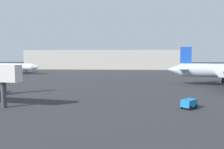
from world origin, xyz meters
name	(u,v)px	position (x,y,z in m)	size (l,w,h in m)	color
airplane_distant	(13,67)	(-50.98, 77.20, 3.02)	(26.39, 23.63, 8.89)	silver
baggage_cart	(189,103)	(6.34, 17.62, 0.76)	(2.59, 2.64, 1.30)	#1972BF
terminal_building	(106,60)	(-15.11, 123.63, 5.61)	(94.19, 27.00, 11.22)	beige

